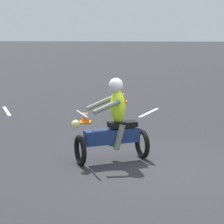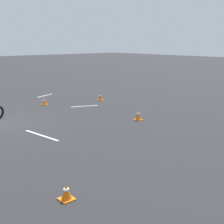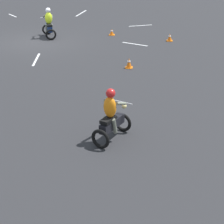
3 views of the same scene
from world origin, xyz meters
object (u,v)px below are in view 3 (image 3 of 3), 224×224
object	(u,v)px
traffic_cone_mid_center	(170,38)
traffic_cone_far_right	(129,63)
motorcycle_rider_background	(111,118)
traffic_cone_mid_left	(112,32)
motorcycle_rider_foreground	(49,25)

from	to	relation	value
traffic_cone_mid_center	traffic_cone_far_right	xyz separation A→B (m)	(1.79, 4.95, 0.02)
motorcycle_rider_background	traffic_cone_mid_left	world-z (taller)	motorcycle_rider_background
motorcycle_rider_background	traffic_cone_far_right	distance (m)	6.98
motorcycle_rider_foreground	traffic_cone_mid_left	xyz separation A→B (m)	(-3.41, -0.95, -0.56)
motorcycle_rider_foreground	motorcycle_rider_background	xyz separation A→B (m)	(-4.98, 11.89, 0.00)
traffic_cone_mid_center	traffic_cone_far_right	world-z (taller)	traffic_cone_far_right
motorcycle_rider_background	traffic_cone_mid_left	bearing A→B (deg)	120.68
motorcycle_rider_foreground	motorcycle_rider_background	bearing A→B (deg)	-90.77
motorcycle_rider_background	traffic_cone_far_right	xyz separation A→B (m)	(0.07, -6.96, -0.51)
motorcycle_rider_background	traffic_cone_far_right	world-z (taller)	motorcycle_rider_background
motorcycle_rider_foreground	traffic_cone_far_right	distance (m)	6.97
traffic_cone_mid_center	traffic_cone_far_right	distance (m)	5.26
traffic_cone_mid_center	traffic_cone_mid_left	size ratio (longest dim) A/B	1.13
traffic_cone_mid_left	traffic_cone_far_right	bearing A→B (deg)	104.25
traffic_cone_mid_center	motorcycle_rider_background	bearing A→B (deg)	81.78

